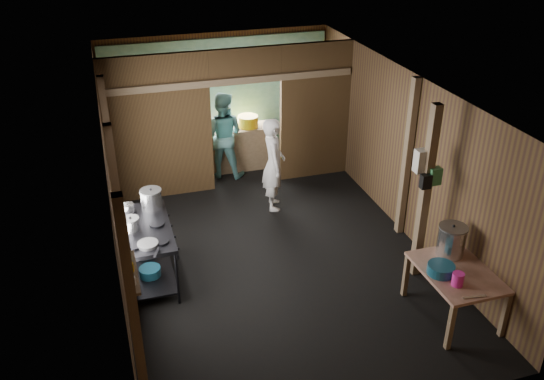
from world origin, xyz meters
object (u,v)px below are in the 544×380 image
object	(u,v)px
stock_pot	(451,241)
gas_range	(147,254)
yellow_tub	(248,121)
cook	(274,164)
stove_pot_large	(151,200)
prep_table	(453,293)
pink_bucket	(458,279)

from	to	relation	value
stock_pot	gas_range	bearing A→B (deg)	157.44
yellow_tub	cook	size ratio (longest dim) A/B	0.24
stove_pot_large	cook	xyz separation A→B (m)	(2.17, 1.02, -0.19)
gas_range	stock_pot	distance (m)	4.16
gas_range	cook	bearing A→B (deg)	33.00
prep_table	yellow_tub	xyz separation A→B (m)	(-1.36, 5.22, 0.61)
stove_pot_large	pink_bucket	bearing A→B (deg)	-38.72
pink_bucket	yellow_tub	bearing A→B (deg)	102.22
pink_bucket	yellow_tub	size ratio (longest dim) A/B	0.44
prep_table	stove_pot_large	size ratio (longest dim) A/B	3.67
gas_range	prep_table	size ratio (longest dim) A/B	1.25
stove_pot_large	yellow_tub	bearing A→B (deg)	51.76
prep_table	stove_pot_large	bearing A→B (deg)	145.31
gas_range	stock_pot	bearing A→B (deg)	-22.56
cook	pink_bucket	bearing A→B (deg)	-151.13
pink_bucket	cook	distance (m)	3.91
prep_table	cook	bearing A→B (deg)	111.58
stock_pot	yellow_tub	xyz separation A→B (m)	(-1.47, 4.86, 0.06)
stove_pot_large	yellow_tub	xyz separation A→B (m)	(2.18, 2.77, -0.05)
gas_range	stove_pot_large	distance (m)	0.78
prep_table	pink_bucket	world-z (taller)	pink_bucket
prep_table	pink_bucket	distance (m)	0.53
gas_range	yellow_tub	distance (m)	4.06
prep_table	stove_pot_large	distance (m)	4.36
pink_bucket	yellow_tub	xyz separation A→B (m)	(-1.19, 5.47, 0.18)
stock_pot	stove_pot_large	bearing A→B (deg)	150.27
yellow_tub	stock_pot	bearing A→B (deg)	-73.19
stock_pot	pink_bucket	bearing A→B (deg)	-114.62
stock_pot	pink_bucket	size ratio (longest dim) A/B	2.57
prep_table	yellow_tub	size ratio (longest dim) A/B	2.95
prep_table	yellow_tub	world-z (taller)	yellow_tub
gas_range	pink_bucket	bearing A→B (deg)	-31.91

